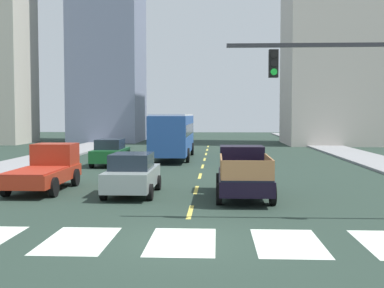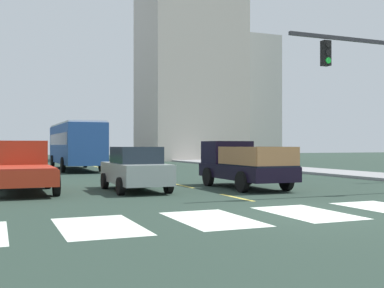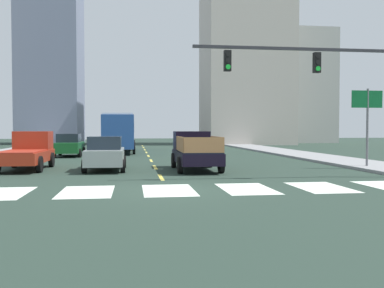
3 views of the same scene
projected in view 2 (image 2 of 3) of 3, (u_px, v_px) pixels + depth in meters
ground_plane at (307, 213)px, 12.55m from camera, size 160.00×160.00×0.00m
sidewalk_right at (295, 169)px, 33.70m from camera, size 3.59×110.00×0.15m
crosswalk_stripe_1 at (99, 226)px, 10.49m from camera, size 1.74×2.99×0.01m
crosswalk_stripe_2 at (212, 219)px, 11.52m from camera, size 1.74×2.99×0.01m
crosswalk_stripe_3 at (307, 213)px, 12.55m from camera, size 1.74×2.99×0.01m
lane_dash_0 at (236, 197)px, 16.26m from camera, size 0.16×2.40×0.01m
lane_dash_1 at (184, 186)px, 20.89m from camera, size 0.16×2.40×0.01m
lane_dash_2 at (150, 178)px, 25.52m from camera, size 0.16×2.40×0.01m
lane_dash_3 at (126, 173)px, 30.15m from camera, size 0.16×2.40×0.01m
lane_dash_4 at (109, 170)px, 34.78m from camera, size 0.16×2.40×0.01m
lane_dash_5 at (96, 167)px, 39.41m from camera, size 0.16×2.40×0.01m
lane_dash_6 at (86, 164)px, 44.05m from camera, size 0.16×2.40×0.01m
lane_dash_7 at (77, 163)px, 48.68m from camera, size 0.16×2.40×0.01m
pickup_stakebed at (240, 165)px, 20.19m from camera, size 2.18×5.20×1.96m
pickup_dark at (24, 168)px, 18.28m from camera, size 2.18×5.20×1.96m
city_bus at (76, 143)px, 34.33m from camera, size 2.72×10.80×3.32m
sedan_near_left at (135, 169)px, 18.57m from camera, size 2.02×4.40×1.72m
sedan_near_right at (26, 161)px, 28.07m from camera, size 2.02×4.40×1.72m
block_mid_left at (238, 99)px, 70.32m from camera, size 7.62×11.86×17.03m
block_mid_right at (189, 27)px, 58.23m from camera, size 11.29×9.93×32.42m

